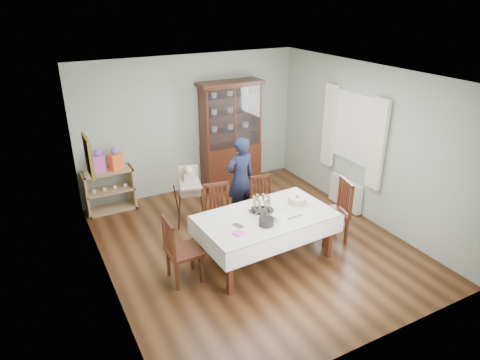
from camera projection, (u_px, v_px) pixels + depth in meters
floor at (253, 244)px, 6.95m from camera, size 5.00×5.00×0.00m
room_shell at (237, 135)px, 6.69m from camera, size 5.00×5.00×5.00m
dining_table at (265, 237)px, 6.40m from camera, size 2.06×1.25×0.76m
china_cabinet at (231, 134)px, 8.64m from camera, size 1.30×0.48×2.18m
sideboard at (110, 190)px, 7.88m from camera, size 0.90×0.38×0.80m
picture_frame at (88, 156)px, 5.98m from camera, size 0.04×0.48×0.58m
window at (355, 128)px, 7.52m from camera, size 0.04×1.02×1.22m
curtain_left at (377, 145)px, 7.03m from camera, size 0.07×0.30×1.55m
curtain_right at (329, 125)px, 8.03m from camera, size 0.07×0.30×1.55m
radiator at (345, 193)px, 8.00m from camera, size 0.10×0.80×0.55m
chair_far_left at (219, 226)px, 6.90m from camera, size 0.51×0.51×0.97m
chair_far_right at (264, 212)px, 7.37m from camera, size 0.46×0.46×0.89m
chair_end_left at (183, 262)px, 5.98m from camera, size 0.45×0.45×1.00m
chair_end_right at (332, 222)px, 6.98m from camera, size 0.56×0.56×1.03m
woman at (240, 179)px, 7.47m from camera, size 0.58×0.41×1.52m
high_chair at (190, 200)px, 7.47m from camera, size 0.57×0.57×1.05m
champagne_tray at (261, 207)px, 6.34m from camera, size 0.38×0.38×0.23m
birthday_cake at (297, 201)px, 6.55m from camera, size 0.32×0.32×0.22m
plate_stack_dark at (266, 222)px, 5.98m from camera, size 0.25×0.25×0.10m
plate_stack_white at (281, 218)px, 6.09m from camera, size 0.23×0.23×0.08m
napkin_stack at (239, 233)px, 5.77m from camera, size 0.17×0.17×0.02m
cutlery at (236, 226)px, 5.94m from camera, size 0.15×0.19×0.01m
cake_knife at (295, 217)px, 6.19m from camera, size 0.28×0.05×0.01m
gift_bag_pink at (99, 162)px, 7.57m from camera, size 0.25×0.18×0.42m
gift_bag_orange at (116, 159)px, 7.70m from camera, size 0.27×0.23×0.42m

